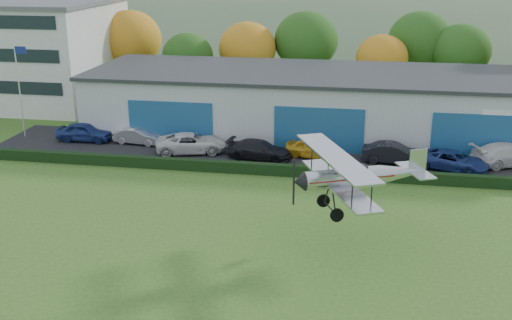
% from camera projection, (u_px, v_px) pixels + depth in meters
% --- Properties ---
extents(ground, '(300.00, 300.00, 0.00)m').
position_uv_depth(ground, '(176.00, 287.00, 29.19)').
color(ground, '#355B1C').
rests_on(ground, ground).
extents(apron, '(48.00, 9.00, 0.05)m').
position_uv_depth(apron, '(291.00, 154.00, 48.31)').
color(apron, black).
rests_on(apron, ground).
extents(hedge, '(46.00, 0.60, 0.80)m').
position_uv_depth(hedge, '(283.00, 170.00, 43.71)').
color(hedge, black).
rests_on(hedge, ground).
extents(hangar, '(40.60, 12.60, 5.30)m').
position_uv_depth(hangar, '(324.00, 102.00, 53.67)').
color(hangar, '#B2B7BC').
rests_on(hangar, ground).
extents(office_block, '(20.60, 15.60, 10.40)m').
position_uv_depth(office_block, '(13.00, 51.00, 64.75)').
color(office_block, silver).
rests_on(office_block, ground).
extents(flagpole, '(1.05, 0.10, 8.00)m').
position_uv_depth(flagpole, '(20.00, 82.00, 51.43)').
color(flagpole, silver).
rests_on(flagpole, ground).
extents(tree_belt, '(75.70, 13.22, 10.12)m').
position_uv_depth(tree_belt, '(294.00, 46.00, 65.21)').
color(tree_belt, '#3D2614').
rests_on(tree_belt, ground).
extents(distant_hills, '(430.00, 196.00, 56.00)m').
position_uv_depth(distant_hills, '(315.00, 63.00, 164.81)').
color(distant_hills, '#4C6642').
rests_on(distant_hills, ground).
extents(car_0, '(4.65, 2.00, 1.56)m').
position_uv_depth(car_0, '(85.00, 132.00, 51.43)').
color(car_0, navy).
rests_on(car_0, apron).
extents(car_1, '(4.15, 1.81, 1.33)m').
position_uv_depth(car_1, '(138.00, 136.00, 50.72)').
color(car_1, silver).
rests_on(car_1, apron).
extents(car_2, '(5.99, 3.95, 1.53)m').
position_uv_depth(car_2, '(191.00, 143.00, 48.47)').
color(car_2, silver).
rests_on(car_2, apron).
extents(car_3, '(5.14, 2.61, 1.43)m').
position_uv_depth(car_3, '(259.00, 150.00, 47.00)').
color(car_3, black).
rests_on(car_3, apron).
extents(car_4, '(4.45, 2.76, 1.41)m').
position_uv_depth(car_4, '(313.00, 149.00, 47.27)').
color(car_4, gold).
rests_on(car_4, apron).
extents(car_5, '(4.72, 1.98, 1.52)m').
position_uv_depth(car_5, '(393.00, 153.00, 46.02)').
color(car_5, black).
rests_on(car_5, apron).
extents(car_6, '(5.48, 4.04, 1.39)m').
position_uv_depth(car_6, '(453.00, 161.00, 44.58)').
color(car_6, navy).
rests_on(car_6, apron).
extents(car_7, '(6.17, 4.26, 1.66)m').
position_uv_depth(car_7, '(510.00, 154.00, 45.54)').
color(car_7, silver).
rests_on(car_7, apron).
extents(biplane, '(7.62, 8.32, 3.19)m').
position_uv_depth(biplane, '(355.00, 175.00, 32.30)').
color(biplane, silver).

